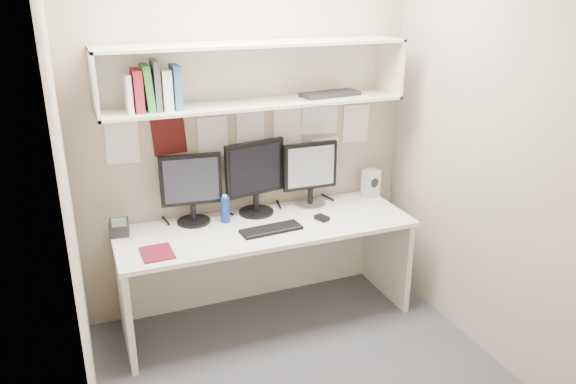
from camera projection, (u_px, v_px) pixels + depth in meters
name	position (u px, v px, depth m)	size (l,w,h in m)	color
floor	(301.00, 370.00, 3.50)	(2.40, 2.00, 0.01)	#404145
wall_back	(248.00, 131.00, 3.92)	(2.40, 0.02, 2.60)	tan
wall_front	(404.00, 248.00, 2.18)	(2.40, 0.02, 2.60)	tan
wall_left	(69.00, 202.00, 2.64)	(0.02, 2.00, 2.60)	tan
wall_right	(482.00, 150.00, 3.46)	(0.02, 2.00, 2.60)	tan
desk	(266.00, 272.00, 3.94)	(2.00, 0.70, 0.73)	white
overhead_hutch	(252.00, 73.00, 3.65)	(2.00, 0.38, 0.40)	silver
pinned_papers	(248.00, 138.00, 3.93)	(1.92, 0.01, 0.48)	white
monitor_left	(191.00, 186.00, 3.76)	(0.41, 0.23, 0.48)	black
monitor_center	(255.00, 175.00, 3.91)	(0.45, 0.25, 0.52)	black
monitor_right	(310.00, 172.00, 4.06)	(0.41, 0.22, 0.47)	#A5A5AA
keyboard	(271.00, 229.00, 3.71)	(0.41, 0.15, 0.02)	black
mouse	(322.00, 218.00, 3.88)	(0.06, 0.10, 0.03)	black
speaker	(371.00, 183.00, 4.28)	(0.13, 0.13, 0.21)	silver
blue_bottle	(225.00, 209.00, 3.82)	(0.06, 0.06, 0.20)	navy
maroon_notebook	(157.00, 253.00, 3.39)	(0.19, 0.23, 0.01)	maroon
desk_phone	(119.00, 228.00, 3.62)	(0.13, 0.13, 0.15)	black
book_stack	(154.00, 89.00, 3.38)	(0.32, 0.19, 0.30)	white
hutch_tray	(330.00, 94.00, 3.85)	(0.41, 0.16, 0.03)	black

